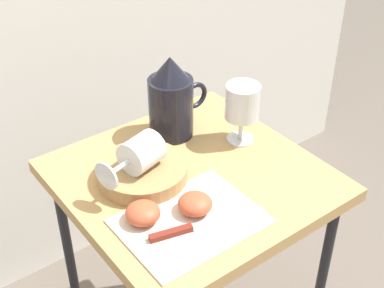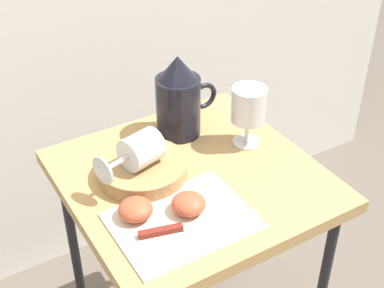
{
  "view_description": "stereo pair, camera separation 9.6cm",
  "coord_description": "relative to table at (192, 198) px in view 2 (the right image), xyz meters",
  "views": [
    {
      "loc": [
        -0.56,
        -0.74,
        1.39
      ],
      "look_at": [
        0.0,
        0.0,
        0.75
      ],
      "focal_mm": 51.06,
      "sensor_mm": 36.0,
      "label": 1
    },
    {
      "loc": [
        -0.48,
        -0.79,
        1.39
      ],
      "look_at": [
        0.0,
        0.0,
        0.75
      ],
      "focal_mm": 51.06,
      "sensor_mm": 36.0,
      "label": 2
    }
  ],
  "objects": [
    {
      "name": "wine_glass_upright",
      "position": [
        0.17,
        0.04,
        0.16
      ],
      "size": [
        0.08,
        0.08,
        0.14
      ],
      "color": "silver",
      "rests_on": "table"
    },
    {
      "name": "linen_napkin",
      "position": [
        -0.09,
        -0.12,
        0.07
      ],
      "size": [
        0.27,
        0.2,
        0.0
      ],
      "primitive_type": "cube",
      "rotation": [
        0.0,
        0.0,
        0.0
      ],
      "color": "beige",
      "rests_on": "table"
    },
    {
      "name": "apple_half_right",
      "position": [
        -0.07,
        -0.1,
        0.09
      ],
      "size": [
        0.07,
        0.07,
        0.04
      ],
      "primitive_type": "ellipsoid",
      "color": "#C15133",
      "rests_on": "linen_napkin"
    },
    {
      "name": "pitcher",
      "position": [
        0.06,
        0.16,
        0.15
      ],
      "size": [
        0.16,
        0.1,
        0.2
      ],
      "color": "black",
      "rests_on": "table"
    },
    {
      "name": "apple_half_left",
      "position": [
        -0.16,
        -0.06,
        0.09
      ],
      "size": [
        0.07,
        0.07,
        0.04
      ],
      "primitive_type": "ellipsoid",
      "color": "#C15133",
      "rests_on": "linen_napkin"
    },
    {
      "name": "knife",
      "position": [
        -0.11,
        -0.14,
        0.07
      ],
      "size": [
        0.23,
        0.07,
        0.01
      ],
      "color": "silver",
      "rests_on": "linen_napkin"
    },
    {
      "name": "basket_tray",
      "position": [
        -0.09,
        0.05,
        0.08
      ],
      "size": [
        0.19,
        0.19,
        0.03
      ],
      "primitive_type": "cylinder",
      "color": "#AD8451",
      "rests_on": "table"
    },
    {
      "name": "table",
      "position": [
        0.0,
        0.0,
        0.0
      ],
      "size": [
        0.53,
        0.52,
        0.67
      ],
      "color": "tan",
      "rests_on": "ground_plane"
    },
    {
      "name": "wine_glass_tipped_near",
      "position": [
        -0.1,
        0.05,
        0.14
      ],
      "size": [
        0.15,
        0.1,
        0.07
      ],
      "color": "silver",
      "rests_on": "basket_tray"
    }
  ]
}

